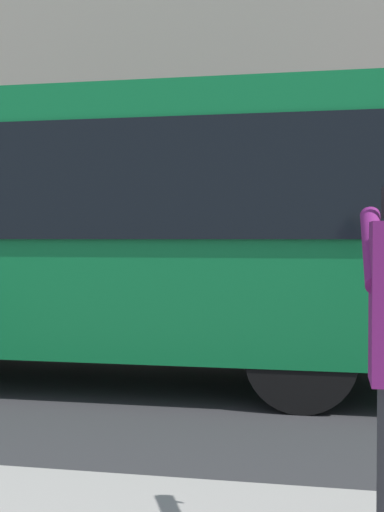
{
  "coord_description": "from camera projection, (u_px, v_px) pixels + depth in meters",
  "views": [
    {
      "loc": [
        0.24,
        7.4,
        1.56
      ],
      "look_at": [
        1.58,
        0.5,
        1.37
      ],
      "focal_mm": 47.98,
      "sensor_mm": 36.0,
      "label": 1
    }
  ],
  "objects": [
    {
      "name": "building_facade_far",
      "position": [
        339.0,
        18.0,
        13.76
      ],
      "size": [
        28.0,
        1.55,
        12.0
      ],
      "color": "#A89E8E",
      "rests_on": "ground_plane"
    },
    {
      "name": "ground_plane",
      "position": [
        347.0,
        385.0,
        7.26
      ],
      "size": [
        60.0,
        60.0,
        0.0
      ],
      "primitive_type": "plane",
      "color": "#2B2B2D"
    },
    {
      "name": "red_bus",
      "position": [
        35.0,
        227.0,
        7.73
      ],
      "size": [
        9.05,
        2.54,
        3.08
      ],
      "color": "#0F7238",
      "rests_on": "ground_plane"
    }
  ]
}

